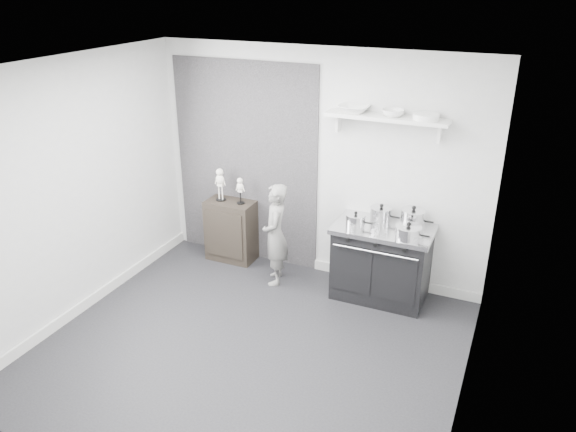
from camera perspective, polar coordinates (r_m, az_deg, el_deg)
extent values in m
plane|color=black|center=(5.71, -3.92, -13.20)|extent=(4.00, 4.00, 0.00)
cube|color=beige|center=(6.56, 3.06, 5.14)|extent=(4.00, 0.02, 2.70)
cube|color=beige|center=(3.74, -17.57, -11.08)|extent=(4.00, 0.02, 2.70)
cube|color=beige|center=(6.17, -20.99, 2.38)|extent=(0.02, 3.60, 2.70)
cube|color=beige|center=(4.52, 18.75, -4.91)|extent=(0.02, 3.60, 2.70)
cube|color=silver|center=(4.64, -4.85, 14.64)|extent=(4.00, 3.60, 0.02)
cube|color=black|center=(6.96, -4.34, 5.32)|extent=(1.90, 0.02, 2.50)
cube|color=silver|center=(6.81, 10.70, -6.44)|extent=(2.00, 0.03, 0.12)
cube|color=silver|center=(6.70, -19.28, -7.99)|extent=(0.03, 3.60, 0.12)
cube|color=white|center=(6.03, 9.97, 9.81)|extent=(1.30, 0.26, 0.04)
cube|color=white|center=(6.27, 5.13, 9.46)|extent=(0.03, 0.12, 0.20)
cube|color=white|center=(6.02, 15.17, 8.15)|extent=(0.03, 0.12, 0.20)
cube|color=black|center=(6.40, 9.46, -4.84)|extent=(1.02, 0.61, 0.81)
cube|color=silver|center=(6.21, 9.72, -1.32)|extent=(1.08, 0.65, 0.05)
cube|color=black|center=(6.19, 6.54, -5.49)|extent=(0.43, 0.02, 0.53)
cube|color=black|center=(6.08, 10.94, -6.33)|extent=(0.43, 0.02, 0.53)
cylinder|color=silver|center=(5.97, 8.80, -3.66)|extent=(0.92, 0.02, 0.02)
cylinder|color=black|center=(6.02, 6.10, -2.40)|extent=(0.04, 0.03, 0.04)
cylinder|color=black|center=(5.95, 8.89, -2.90)|extent=(0.04, 0.03, 0.04)
cylinder|color=black|center=(5.89, 11.75, -3.41)|extent=(0.04, 0.03, 0.04)
cube|color=black|center=(7.19, -5.77, -1.45)|extent=(0.61, 0.35, 0.79)
imported|color=slate|center=(6.52, -1.29, -1.89)|extent=(0.44, 0.53, 1.23)
cylinder|color=silver|center=(6.16, 6.87, -0.49)|extent=(0.21, 0.21, 0.12)
cylinder|color=silver|center=(6.14, 6.90, 0.07)|extent=(0.22, 0.22, 0.01)
sphere|color=black|center=(6.13, 6.91, 0.30)|extent=(0.04, 0.04, 0.04)
cylinder|color=black|center=(6.13, 8.16, -0.71)|extent=(0.10, 0.02, 0.02)
cylinder|color=silver|center=(6.31, 9.43, 0.12)|extent=(0.24, 0.24, 0.15)
cylinder|color=silver|center=(6.28, 9.48, 0.80)|extent=(0.25, 0.25, 0.02)
sphere|color=black|center=(6.27, 9.49, 1.05)|extent=(0.04, 0.04, 0.04)
cylinder|color=black|center=(6.28, 10.83, -0.12)|extent=(0.10, 0.02, 0.02)
cylinder|color=silver|center=(6.21, 12.57, -0.33)|extent=(0.26, 0.26, 0.19)
cylinder|color=silver|center=(6.17, 12.66, 0.55)|extent=(0.27, 0.27, 0.02)
sphere|color=black|center=(6.16, 12.68, 0.81)|extent=(0.05, 0.05, 0.05)
cylinder|color=black|center=(6.19, 14.12, -0.58)|extent=(0.10, 0.02, 0.02)
cylinder|color=silver|center=(5.96, 12.09, -1.71)|extent=(0.27, 0.27, 0.12)
cylinder|color=silver|center=(5.93, 12.15, -1.11)|extent=(0.28, 0.28, 0.02)
sphere|color=black|center=(5.91, 12.18, -0.83)|extent=(0.05, 0.05, 0.05)
cylinder|color=black|center=(5.93, 13.73, -1.99)|extent=(0.10, 0.02, 0.02)
imported|color=white|center=(6.11, 6.72, 10.76)|extent=(0.33, 0.33, 0.08)
imported|color=white|center=(6.00, 10.61, 10.25)|extent=(0.23, 0.23, 0.07)
cylinder|color=white|center=(5.94, 13.85, 9.77)|extent=(0.27, 0.27, 0.06)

